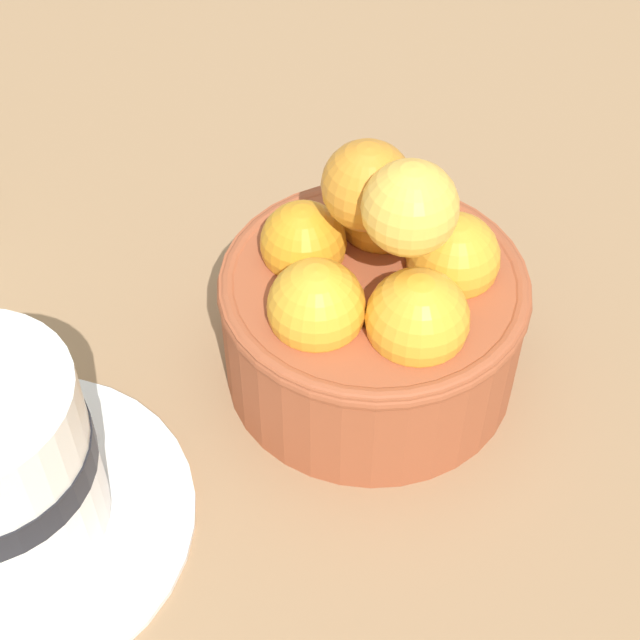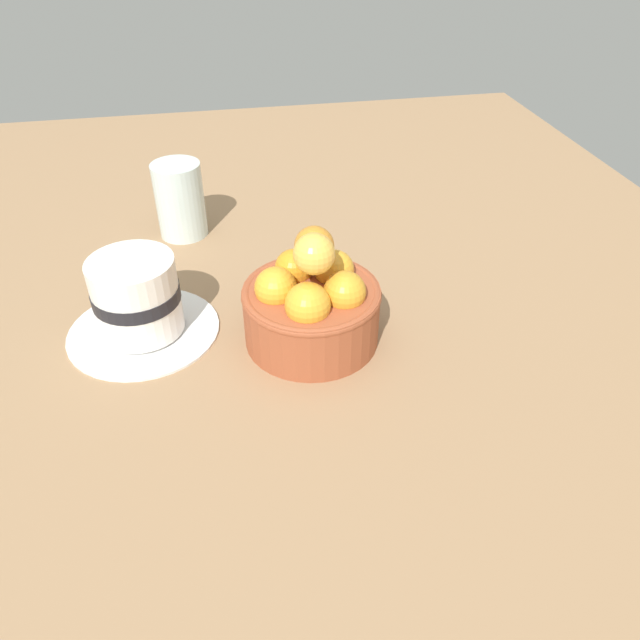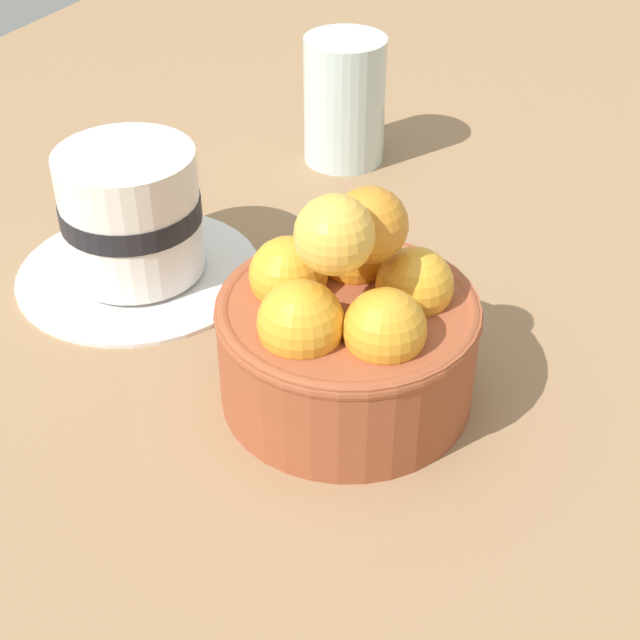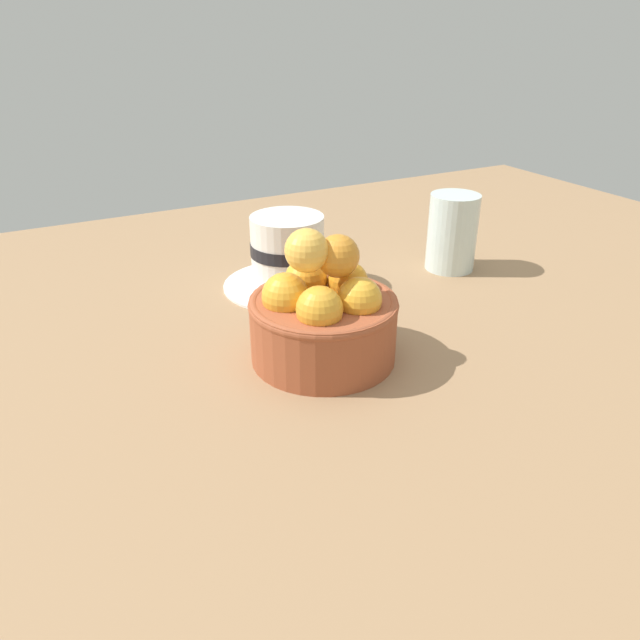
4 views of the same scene
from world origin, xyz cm
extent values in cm
cube|color=#997551|center=(0.00, 0.00, -2.44)|extent=(154.17, 113.80, 4.89)
cylinder|color=#9E4C2D|center=(0.00, 0.00, 3.13)|extent=(14.00, 14.00, 6.25)
torus|color=#9E4C2D|center=(0.00, 0.00, 5.85)|extent=(14.20, 14.20, 1.00)
sphere|color=gold|center=(2.21, -2.80, 6.93)|extent=(4.16, 4.16, 4.16)
sphere|color=orange|center=(3.35, 1.24, 6.93)|extent=(3.97, 3.97, 3.97)
sphere|color=gold|center=(-0.14, 3.57, 6.93)|extent=(4.27, 4.27, 4.27)
sphere|color=gold|center=(-3.43, 0.97, 6.93)|extent=(4.45, 4.45, 4.45)
sphere|color=gold|center=(-1.98, -2.97, 6.93)|extent=(4.23, 4.23, 4.23)
sphere|color=orange|center=(1.20, -0.54, 10.55)|extent=(3.98, 3.98, 3.98)
sphere|color=#F9B948|center=(-1.70, 0.16, 11.40)|extent=(3.99, 3.99, 3.99)
cylinder|color=white|center=(4.52, 17.56, 0.30)|extent=(16.08, 16.08, 0.60)
cylinder|color=white|center=(4.52, 17.56, 4.75)|extent=(8.85, 8.85, 8.30)
cylinder|color=black|center=(4.52, 17.56, 4.96)|extent=(9.01, 9.01, 1.49)
cylinder|color=silver|center=(25.90, 12.91, 4.96)|extent=(6.38, 6.38, 9.92)
camera|label=1|loc=(-20.64, 22.87, 36.26)|focal=53.80mm
camera|label=2|loc=(-50.06, 8.76, 40.65)|focal=34.34mm
camera|label=3|loc=(-36.46, -17.19, 35.17)|focal=53.11mm
camera|label=4|loc=(-24.15, -44.86, 29.82)|focal=33.70mm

